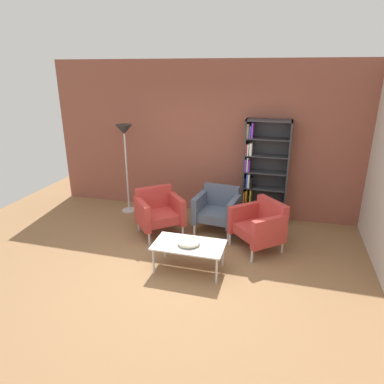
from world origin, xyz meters
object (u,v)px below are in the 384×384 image
(armchair_near_window, at_px, (260,224))
(armchair_corner_red, at_px, (218,209))
(armchair_by_bookshelf, at_px, (158,211))
(decorative_bowl, at_px, (189,242))
(floor_lamp_torchiere, at_px, (125,140))
(bookshelf_tall, at_px, (262,172))
(coffee_table_low, at_px, (189,246))

(armchair_near_window, height_order, armchair_corner_red, same)
(armchair_near_window, height_order, armchair_by_bookshelf, same)
(decorative_bowl, relative_size, armchair_corner_red, 0.41)
(armchair_by_bookshelf, height_order, floor_lamp_torchiere, floor_lamp_torchiere)
(decorative_bowl, bearing_deg, armchair_near_window, 44.78)
(armchair_near_window, bearing_deg, bookshelf_tall, 142.27)
(bookshelf_tall, height_order, coffee_table_low, bookshelf_tall)
(decorative_bowl, distance_m, floor_lamp_torchiere, 2.69)
(coffee_table_low, distance_m, armchair_near_window, 1.28)
(bookshelf_tall, height_order, armchair_near_window, bookshelf_tall)
(bookshelf_tall, xyz_separation_m, decorative_bowl, (-0.80, -2.04, -0.50))
(bookshelf_tall, height_order, armchair_corner_red, bookshelf_tall)
(decorative_bowl, xyz_separation_m, armchair_corner_red, (0.13, 1.36, -0.02))
(floor_lamp_torchiere, bearing_deg, armchair_near_window, -17.70)
(armchair_corner_red, bearing_deg, armchair_near_window, -24.51)
(bookshelf_tall, xyz_separation_m, armchair_by_bookshelf, (-1.64, -1.05, -0.52))
(armchair_near_window, distance_m, armchair_by_bookshelf, 1.74)
(coffee_table_low, xyz_separation_m, decorative_bowl, (0.00, 0.00, 0.07))
(armchair_near_window, bearing_deg, armchair_corner_red, -163.58)
(coffee_table_low, bearing_deg, armchair_near_window, 44.78)
(armchair_by_bookshelf, xyz_separation_m, armchair_corner_red, (0.97, 0.37, 0.00))
(floor_lamp_torchiere, bearing_deg, armchair_corner_red, -11.75)
(coffee_table_low, distance_m, decorative_bowl, 0.07)
(coffee_table_low, relative_size, armchair_by_bookshelf, 1.05)
(bookshelf_tall, height_order, armchair_by_bookshelf, bookshelf_tall)
(coffee_table_low, height_order, armchair_corner_red, armchair_corner_red)
(bookshelf_tall, bearing_deg, coffee_table_low, -111.47)
(bookshelf_tall, relative_size, coffee_table_low, 1.90)
(coffee_table_low, bearing_deg, bookshelf_tall, 68.53)
(bookshelf_tall, distance_m, armchair_corner_red, 1.09)
(decorative_bowl, bearing_deg, bookshelf_tall, 68.53)
(coffee_table_low, xyz_separation_m, armchair_by_bookshelf, (-0.83, 0.99, 0.05))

